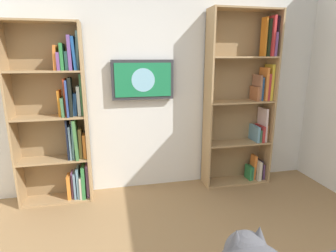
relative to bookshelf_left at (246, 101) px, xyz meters
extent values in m
cube|color=silver|center=(1.22, -0.16, 0.26)|extent=(4.52, 0.06, 2.70)
cube|color=tan|center=(-0.32, 0.03, 0.00)|extent=(0.02, 0.28, 2.18)
cube|color=tan|center=(0.52, 0.03, 0.00)|extent=(0.02, 0.28, 2.18)
cube|color=#93754E|center=(0.10, -0.11, 0.00)|extent=(0.87, 0.01, 2.18)
cube|color=tan|center=(0.10, 0.03, -1.08)|extent=(0.82, 0.27, 0.02)
cube|color=tan|center=(0.10, 0.03, -0.54)|extent=(0.82, 0.27, 0.02)
cube|color=tan|center=(0.10, 0.03, 0.00)|extent=(0.82, 0.27, 0.02)
cube|color=tan|center=(0.10, 0.03, 0.54)|extent=(0.82, 0.27, 0.02)
cube|color=tan|center=(0.10, 0.03, 1.08)|extent=(0.82, 0.27, 0.02)
cube|color=#744D90|center=(-0.29, 0.03, -0.97)|extent=(0.03, 0.13, 0.21)
cube|color=#28202A|center=(-0.26, 0.04, -0.94)|extent=(0.02, 0.14, 0.26)
cube|color=beige|center=(-0.21, 0.05, -0.94)|extent=(0.04, 0.19, 0.26)
cube|color=orange|center=(-0.16, 0.02, -0.91)|extent=(0.05, 0.12, 0.33)
cube|color=#2C704A|center=(-0.13, 0.03, -0.98)|extent=(0.02, 0.13, 0.18)
cube|color=#2D8246|center=(-0.09, 0.03, -0.98)|extent=(0.03, 0.16, 0.19)
cube|color=#935F37|center=(-0.28, 0.04, -0.42)|extent=(0.04, 0.12, 0.22)
cube|color=beige|center=(-0.25, 0.02, -0.31)|extent=(0.04, 0.22, 0.44)
cube|color=#AF3132|center=(-0.21, 0.04, -0.43)|extent=(0.03, 0.22, 0.21)
cube|color=#3F7553|center=(-0.18, 0.02, -0.45)|extent=(0.02, 0.24, 0.16)
cube|color=#6597B3|center=(-0.14, 0.02, -0.43)|extent=(0.03, 0.24, 0.21)
cube|color=gold|center=(-0.28, 0.02, 0.23)|extent=(0.03, 0.19, 0.44)
cube|color=#B12F34|center=(-0.25, 0.05, 0.17)|extent=(0.04, 0.13, 0.33)
cube|color=orange|center=(-0.21, 0.03, 0.21)|extent=(0.03, 0.19, 0.41)
cube|color=#295593|center=(-0.17, 0.02, 0.15)|extent=(0.03, 0.16, 0.29)
cube|color=#9A654B|center=(-0.13, 0.02, 0.17)|extent=(0.03, 0.20, 0.32)
cube|color=#A45F39|center=(-0.09, 0.03, 0.10)|extent=(0.03, 0.20, 0.18)
cube|color=black|center=(-0.29, 0.04, 0.78)|extent=(0.02, 0.16, 0.46)
cube|color=#774A86|center=(-0.26, 0.04, 0.68)|extent=(0.03, 0.24, 0.27)
cube|color=red|center=(-0.23, 0.04, 0.78)|extent=(0.03, 0.22, 0.46)
cube|color=black|center=(-0.19, 0.04, 0.76)|extent=(0.03, 0.15, 0.43)
cube|color=orange|center=(-0.16, 0.03, 0.77)|extent=(0.03, 0.12, 0.45)
cube|color=tan|center=(1.96, 0.03, -0.10)|extent=(0.02, 0.28, 1.99)
cube|color=tan|center=(2.73, 0.03, -0.10)|extent=(0.02, 0.28, 1.99)
cube|color=#93754E|center=(2.34, -0.11, -0.10)|extent=(0.78, 0.01, 1.99)
cube|color=tan|center=(2.34, 0.03, -1.08)|extent=(0.74, 0.27, 0.02)
cube|color=tan|center=(2.34, 0.03, -0.59)|extent=(0.74, 0.27, 0.02)
cube|color=tan|center=(2.34, 0.03, -0.10)|extent=(0.74, 0.27, 0.02)
cube|color=tan|center=(2.34, 0.03, 0.40)|extent=(0.74, 0.27, 0.02)
cube|color=tan|center=(2.34, 0.03, 0.89)|extent=(0.74, 0.27, 0.02)
cube|color=#815583|center=(2.00, 0.02, -0.87)|extent=(0.03, 0.18, 0.40)
cube|color=#358443|center=(2.04, 0.04, -0.88)|extent=(0.04, 0.21, 0.39)
cube|color=beige|center=(2.08, 0.03, -0.94)|extent=(0.03, 0.21, 0.27)
cube|color=#6894A9|center=(2.10, 0.02, -0.89)|extent=(0.03, 0.20, 0.36)
cube|color=#6B8CA5|center=(2.14, 0.02, -0.92)|extent=(0.02, 0.19, 0.31)
cube|color=#784E7A|center=(2.17, 0.03, -0.91)|extent=(0.03, 0.12, 0.32)
cube|color=orange|center=(2.21, 0.04, -0.93)|extent=(0.04, 0.16, 0.28)
cube|color=orange|center=(2.00, 0.05, -0.44)|extent=(0.03, 0.15, 0.28)
cube|color=olive|center=(2.04, 0.03, -0.41)|extent=(0.04, 0.12, 0.34)
cube|color=#447D41|center=(2.09, 0.05, -0.35)|extent=(0.04, 0.23, 0.45)
cube|color=#5F909E|center=(2.12, 0.03, -0.36)|extent=(0.04, 0.17, 0.45)
cube|color=#6B8FA2|center=(2.15, 0.04, -0.39)|extent=(0.02, 0.17, 0.38)
cube|color=black|center=(2.17, 0.03, -0.35)|extent=(0.02, 0.19, 0.46)
cube|color=#387243|center=(1.99, 0.02, 0.14)|extent=(0.02, 0.12, 0.45)
cube|color=silver|center=(2.02, 0.03, 0.07)|extent=(0.03, 0.14, 0.32)
cube|color=#274F87|center=(2.07, 0.02, 0.04)|extent=(0.05, 0.13, 0.24)
cube|color=black|center=(2.10, 0.04, 0.12)|extent=(0.03, 0.17, 0.42)
cube|color=#314C95|center=(2.14, 0.04, 0.11)|extent=(0.02, 0.23, 0.39)
cube|color=#B73E21|center=(2.16, 0.02, 0.12)|extent=(0.02, 0.17, 0.41)
cube|color=#437849|center=(2.19, 0.02, 0.02)|extent=(0.04, 0.22, 0.21)
cube|color=orange|center=(2.23, 0.02, 0.05)|extent=(0.03, 0.15, 0.28)
cube|color=#68999C|center=(2.00, 0.03, 0.60)|extent=(0.05, 0.13, 0.40)
cube|color=#215599|center=(2.03, 0.03, 0.58)|extent=(0.05, 0.21, 0.34)
cube|color=#6F488D|center=(2.07, 0.03, 0.58)|extent=(0.03, 0.23, 0.35)
cube|color=#5BA3A2|center=(2.11, 0.04, 0.50)|extent=(0.03, 0.12, 0.19)
cube|color=#2C7E3D|center=(2.15, 0.03, 0.54)|extent=(0.03, 0.21, 0.27)
cube|color=#77488B|center=(2.19, 0.03, 0.50)|extent=(0.03, 0.21, 0.18)
cube|color=orange|center=(2.22, 0.02, 0.53)|extent=(0.04, 0.17, 0.25)
cube|color=#333338|center=(1.30, -0.08, 0.28)|extent=(0.73, 0.06, 0.46)
cube|color=#1E7F4C|center=(1.30, -0.05, 0.28)|extent=(0.66, 0.01, 0.39)
cylinder|color=#8CCCEA|center=(1.30, -0.04, 0.28)|extent=(0.27, 0.00, 0.27)
cone|color=#4C4C51|center=(1.27, 2.48, 0.00)|extent=(0.06, 0.06, 0.08)
cone|color=#4C4C51|center=(1.35, 2.48, 0.00)|extent=(0.06, 0.06, 0.08)
cone|color=beige|center=(1.27, 2.49, 0.00)|extent=(0.03, 0.03, 0.05)
cone|color=beige|center=(1.35, 2.49, 0.00)|extent=(0.03, 0.03, 0.05)
camera|label=1|loc=(1.71, 3.14, 0.55)|focal=29.22mm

